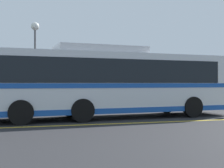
{
  "coord_description": "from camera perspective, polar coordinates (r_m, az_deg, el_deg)",
  "views": [
    {
      "loc": [
        -4.86,
        -14.57,
        1.64
      ],
      "look_at": [
        -0.82,
        -0.22,
        1.61
      ],
      "focal_mm": 50.0,
      "sensor_mm": 36.0,
      "label": 1
    }
  ],
  "objects": [
    {
      "name": "street_lamp",
      "position": [
        21.82,
        -13.89,
        7.39
      ],
      "size": [
        0.55,
        0.55,
        5.77
      ],
      "color": "#59595E",
      "rests_on": "ground_plane"
    },
    {
      "name": "ground_plane",
      "position": [
        15.45,
        2.71,
        -5.99
      ],
      "size": [
        220.0,
        220.0,
        0.0
      ],
      "primitive_type": "plane",
      "color": "#262628"
    },
    {
      "name": "lane_strip_0",
      "position": [
        12.91,
        2.67,
        -7.18
      ],
      "size": [
        31.95,
        0.2,
        0.01
      ],
      "primitive_type": "cube",
      "rotation": [
        0.0,
        0.0,
        1.57
      ],
      "color": "gold",
      "rests_on": "ground_plane"
    },
    {
      "name": "parked_car_1",
      "position": [
        18.71,
        -17.51,
        -2.55
      ],
      "size": [
        4.29,
        2.14,
        1.57
      ],
      "rotation": [
        0.0,
        0.0,
        -1.64
      ],
      "color": "#4C3823",
      "rests_on": "ground_plane"
    },
    {
      "name": "transit_bus",
      "position": [
        14.9,
        -0.05,
        0.46
      ],
      "size": [
        12.41,
        3.58,
        3.36
      ],
      "rotation": [
        0.0,
        0.0,
        -1.49
      ],
      "color": "silver",
      "rests_on": "ground_plane"
    },
    {
      "name": "curb_strip",
      "position": [
        20.82,
        -4.51,
        -4.2
      ],
      "size": [
        39.95,
        0.36,
        0.15
      ],
      "primitive_type": "cube",
      "color": "#99999E",
      "rests_on": "ground_plane"
    }
  ]
}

